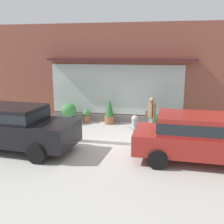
{
  "coord_description": "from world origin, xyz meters",
  "views": [
    {
      "loc": [
        2.11,
        -9.78,
        3.48
      ],
      "look_at": [
        -0.05,
        1.2,
        0.92
      ],
      "focal_mm": 42.75,
      "sensor_mm": 36.0,
      "label": 1
    }
  ],
  "objects": [
    {
      "name": "potted_plant_window_left",
      "position": [
        -2.42,
        2.3,
        0.56
      ],
      "size": [
        0.73,
        0.73,
        1.01
      ],
      "color": "#4C4C51",
      "rests_on": "ground_plane"
    },
    {
      "name": "parked_car_black",
      "position": [
        -3.14,
        -1.51,
        0.91
      ],
      "size": [
        4.59,
        2.22,
        1.6
      ],
      "rotation": [
        0.0,
        0.0,
        -0.08
      ],
      "color": "black",
      "rests_on": "ground_plane"
    },
    {
      "name": "ground_plane",
      "position": [
        0.0,
        0.0,
        0.0
      ],
      "size": [
        60.0,
        60.0,
        0.0
      ],
      "primitive_type": "plane",
      "color": "#B2AFA8"
    },
    {
      "name": "curb_strip",
      "position": [
        0.0,
        -0.2,
        0.06
      ],
      "size": [
        14.0,
        0.24,
        0.12
      ],
      "primitive_type": "cube",
      "color": "#B2B2AD",
      "rests_on": "ground_plane"
    },
    {
      "name": "storefront",
      "position": [
        -0.0,
        3.19,
        2.35
      ],
      "size": [
        14.0,
        0.81,
        4.79
      ],
      "color": "brown",
      "rests_on": "ground_plane"
    },
    {
      "name": "potted_plant_by_entrance",
      "position": [
        -1.64,
        2.61,
        0.32
      ],
      "size": [
        0.37,
        0.37,
        0.65
      ],
      "color": "#9E6042",
      "rests_on": "ground_plane"
    },
    {
      "name": "potted_plant_window_center",
      "position": [
        3.0,
        2.67,
        0.35
      ],
      "size": [
        0.46,
        0.46,
        0.67
      ],
      "color": "#B7B2A3",
      "rests_on": "ground_plane"
    },
    {
      "name": "parked_car_red",
      "position": [
        3.26,
        -1.34,
        0.87
      ],
      "size": [
        4.29,
        2.05,
        1.54
      ],
      "rotation": [
        0.0,
        0.0,
        -0.03
      ],
      "color": "maroon",
      "rests_on": "ground_plane"
    },
    {
      "name": "potted_plant_near_hydrant",
      "position": [
        -0.45,
        2.58,
        0.59
      ],
      "size": [
        0.47,
        0.47,
        1.24
      ],
      "color": "#9E6042",
      "rests_on": "ground_plane"
    },
    {
      "name": "potted_plant_trailing_edge",
      "position": [
        4.85,
        2.61,
        0.28
      ],
      "size": [
        0.44,
        0.44,
        0.58
      ],
      "color": "#33473D",
      "rests_on": "ground_plane"
    },
    {
      "name": "potted_plant_doorstep",
      "position": [
        1.81,
        2.28,
        0.34
      ],
      "size": [
        0.56,
        0.56,
        0.66
      ],
      "color": "#9E6042",
      "rests_on": "ground_plane"
    },
    {
      "name": "pedestrian_with_handbag",
      "position": [
        1.63,
        1.07,
        0.95
      ],
      "size": [
        0.44,
        0.57,
        1.64
      ],
      "rotation": [
        0.0,
        0.0,
        2.21
      ],
      "color": "#9E9384",
      "rests_on": "ground_plane"
    },
    {
      "name": "fire_hydrant",
      "position": [
        0.99,
        0.69,
        0.47
      ],
      "size": [
        0.42,
        0.39,
        0.94
      ],
      "color": "#B2B2B7",
      "rests_on": "ground_plane"
    },
    {
      "name": "potted_plant_low_front",
      "position": [
        3.92,
        2.71,
        0.45
      ],
      "size": [
        0.3,
        0.3,
        0.94
      ],
      "color": "#33473D",
      "rests_on": "ground_plane"
    }
  ]
}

